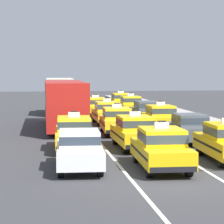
{
  "coord_description": "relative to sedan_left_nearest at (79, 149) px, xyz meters",
  "views": [
    {
      "loc": [
        -4.84,
        -17.52,
        3.91
      ],
      "look_at": [
        -0.26,
        14.18,
        1.3
      ],
      "focal_mm": 80.65,
      "sensor_mm": 36.0,
      "label": 1
    }
  ],
  "objects": [
    {
      "name": "taxi_center_fifth",
      "position": [
        3.16,
        22.6,
        0.03
      ],
      "size": [
        2.01,
        4.64,
        1.96
      ],
      "color": "black",
      "rests_on": "ground"
    },
    {
      "name": "taxi_right_third",
      "position": [
        6.36,
        12.6,
        0.03
      ],
      "size": [
        1.86,
        4.58,
        1.96
      ],
      "color": "black",
      "rests_on": "ground"
    },
    {
      "name": "lane_stripe_left_center",
      "position": [
        1.7,
        17.81,
        -0.84
      ],
      "size": [
        0.14,
        80.0,
        0.01
      ],
      "primitive_type": "cube",
      "color": "silver",
      "rests_on": "ground"
    },
    {
      "name": "box_truck_left_fourth",
      "position": [
        0.25,
        26.13,
        0.93
      ],
      "size": [
        2.4,
        7.0,
        3.27
      ],
      "color": "black",
      "rests_on": "ground"
    },
    {
      "name": "taxi_center_third",
      "position": [
        3.18,
        10.92,
        0.03
      ],
      "size": [
        2.01,
        4.64,
        1.96
      ],
      "color": "black",
      "rests_on": "ground"
    },
    {
      "name": "taxi_right_sixth",
      "position": [
        6.64,
        30.82,
        0.03
      ],
      "size": [
        1.83,
        4.57,
        1.96
      ],
      "color": "black",
      "rests_on": "ground"
    },
    {
      "name": "bus_left_third",
      "position": [
        0.1,
        14.46,
        0.97
      ],
      "size": [
        2.57,
        11.21,
        3.22
      ],
      "color": "black",
      "rests_on": "ground"
    },
    {
      "name": "ground_plane",
      "position": [
        3.3,
        -2.19,
        -0.85
      ],
      "size": [
        160.0,
        160.0,
        0.0
      ],
      "primitive_type": "plane",
      "color": "#353538"
    },
    {
      "name": "sidewalk_curb",
      "position": [
        10.5,
        12.81,
        -0.77
      ],
      "size": [
        4.0,
        90.0,
        0.15
      ],
      "primitive_type": "cube",
      "color": "#9E9993",
      "rests_on": "ground"
    },
    {
      "name": "taxi_left_second",
      "position": [
        0.13,
        5.01,
        0.03
      ],
      "size": [
        2.0,
        4.63,
        1.96
      ],
      "color": "black",
      "rests_on": "ground"
    },
    {
      "name": "sedan_left_nearest",
      "position": [
        0.0,
        0.0,
        0.0
      ],
      "size": [
        1.96,
        4.38,
        1.58
      ],
      "color": "black",
      "rests_on": "ground"
    },
    {
      "name": "sedan_right_second",
      "position": [
        6.55,
        6.67,
        0.0
      ],
      "size": [
        1.77,
        4.31,
        1.58
      ],
      "color": "black",
      "rests_on": "ground"
    },
    {
      "name": "sedan_right_fourth",
      "position": [
        6.68,
        18.61,
        0.0
      ],
      "size": [
        1.88,
        4.35,
        1.58
      ],
      "color": "black",
      "rests_on": "ground"
    },
    {
      "name": "taxi_right_fifth",
      "position": [
        6.59,
        24.83,
        0.03
      ],
      "size": [
        1.96,
        4.62,
        1.96
      ],
      "color": "black",
      "rests_on": "ground"
    },
    {
      "name": "taxi_center_fourth",
      "position": [
        3.37,
        17.01,
        0.03
      ],
      "size": [
        1.82,
        4.56,
        1.96
      ],
      "color": "black",
      "rests_on": "ground"
    },
    {
      "name": "taxi_center_second",
      "position": [
        3.19,
        5.05,
        0.03
      ],
      "size": [
        1.86,
        4.58,
        1.96
      ],
      "color": "black",
      "rests_on": "ground"
    },
    {
      "name": "lane_stripe_center_right",
      "position": [
        4.9,
        17.81,
        -0.84
      ],
      "size": [
        0.14,
        80.0,
        0.01
      ],
      "primitive_type": "cube",
      "color": "silver",
      "rests_on": "ground"
    },
    {
      "name": "taxi_center_nearest",
      "position": [
        3.23,
        -0.39,
        0.03
      ],
      "size": [
        1.97,
        4.62,
        1.96
      ],
      "color": "black",
      "rests_on": "ground"
    }
  ]
}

